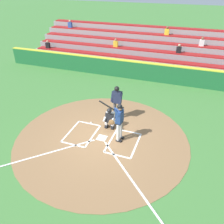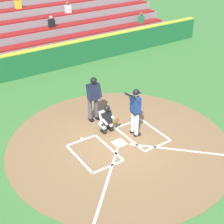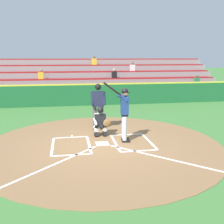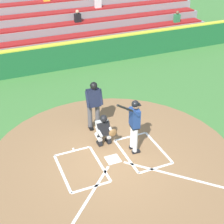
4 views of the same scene
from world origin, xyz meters
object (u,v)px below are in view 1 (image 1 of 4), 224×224
Objects in this scene: batter at (119,120)px; catcher at (110,118)px; baseball at (91,123)px; plate_umpire at (117,100)px.

catcher is at bearing -46.18° from batter.
catcher is (0.72, -0.75, -0.51)m from batter.
batter is 28.76× the size of baseball.
baseball is (1.09, 0.92, -1.04)m from plate_umpire.
baseball is at bearing -4.10° from catcher.
batter is at bearing 111.59° from plate_umpire.
plate_umpire is at bearing -139.67° from baseball.
baseball is (1.78, -0.83, -1.06)m from batter.
batter is 1.16m from catcher.
catcher is 0.61× the size of plate_umpire.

